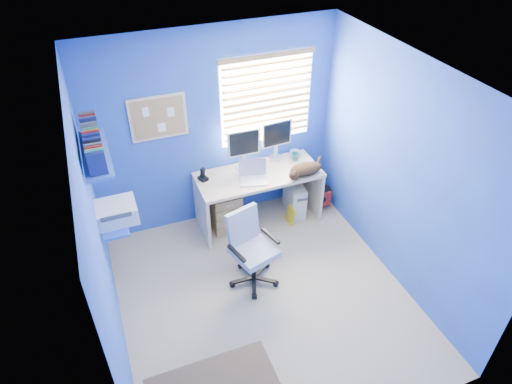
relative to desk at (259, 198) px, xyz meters
name	(u,v)px	position (x,y,z in m)	size (l,w,h in m)	color
floor	(265,298)	(-0.42, -1.26, -0.37)	(3.00, 3.20, 0.00)	#BEAC96
ceiling	(269,81)	(-0.42, -1.26, 2.13)	(3.00, 3.20, 0.00)	white
wall_back	(215,130)	(-0.42, 0.34, 0.88)	(3.00, 0.01, 2.50)	#2D45B7
wall_front	(358,347)	(-0.42, -2.86, 0.88)	(3.00, 0.01, 2.50)	#2D45B7
wall_left	(100,249)	(-1.92, -1.26, 0.88)	(0.01, 3.20, 2.50)	#2D45B7
wall_right	(401,175)	(1.08, -1.26, 0.88)	(0.01, 3.20, 2.50)	#2D45B7
desk	(259,198)	(0.00, 0.00, 0.00)	(1.54, 0.65, 0.74)	#CCB48C
laptop	(254,173)	(-0.11, -0.12, 0.48)	(0.33, 0.26, 0.22)	silver
monitor_left	(243,149)	(-0.13, 0.19, 0.64)	(0.40, 0.12, 0.54)	silver
monitor_right	(276,140)	(0.33, 0.25, 0.64)	(0.40, 0.12, 0.54)	silver
phone	(203,174)	(-0.67, 0.12, 0.45)	(0.09, 0.11, 0.17)	black
mug	(295,157)	(0.55, 0.13, 0.42)	(0.10, 0.09, 0.10)	#266B6C
cd_spindle	(295,153)	(0.59, 0.22, 0.41)	(0.13, 0.13, 0.07)	silver
cat	(306,169)	(0.53, -0.22, 0.44)	(0.42, 0.22, 0.15)	black
tower_pc	(294,198)	(0.51, -0.01, -0.14)	(0.19, 0.44, 0.45)	beige
drawer_boxes	(227,212)	(-0.44, 0.00, -0.10)	(0.35, 0.28, 0.54)	tan
yellow_book	(291,216)	(0.37, -0.21, -0.25)	(0.03, 0.17, 0.24)	yellow
backpack	(321,195)	(0.91, -0.03, -0.19)	(0.31, 0.23, 0.36)	black
office_chair	(251,257)	(-0.45, -0.93, -0.04)	(0.64, 0.64, 0.89)	black
window_blinds	(267,100)	(0.23, 0.31, 1.18)	(1.15, 0.05, 1.10)	white
corkboard	(158,118)	(-1.07, 0.33, 1.18)	(0.64, 0.02, 0.52)	#CCB48C
wall_shelves	(104,179)	(-1.77, -0.51, 1.06)	(0.42, 0.90, 1.05)	blue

